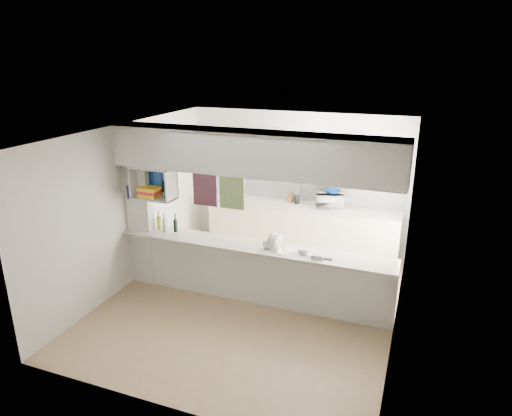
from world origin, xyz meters
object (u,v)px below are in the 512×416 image
at_px(microwave, 330,200).
at_px(wine_bottles, 162,224).
at_px(dish_rack, 277,243).
at_px(bowl, 333,191).

xyz_separation_m(microwave, wine_bottles, (-2.26, -2.09, -0.02)).
bearing_deg(dish_rack, wine_bottles, -163.19).
bearing_deg(microwave, bowl, -170.32).
bearing_deg(microwave, wine_bottles, 26.21).
height_order(dish_rack, wine_bottles, wine_bottles).
relative_size(bowl, wine_bottles, 0.52).
relative_size(bowl, dish_rack, 0.52).
relative_size(microwave, bowl, 1.84).
xyz_separation_m(microwave, bowl, (0.03, 0.02, 0.17)).
relative_size(dish_rack, wine_bottles, 0.99).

